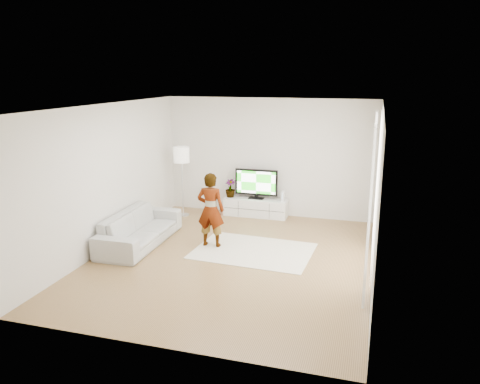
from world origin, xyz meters
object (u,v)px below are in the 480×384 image
(media_console, at_px, (256,207))
(rug, at_px, (253,251))
(sofa, at_px, (140,228))
(floor_lamp, at_px, (182,158))
(television, at_px, (256,183))
(player, at_px, (211,210))

(media_console, distance_m, rug, 2.33)
(sofa, relative_size, floor_lamp, 1.35)
(television, height_order, player, player)
(media_console, bearing_deg, rug, -76.75)
(floor_lamp, bearing_deg, television, 15.31)
(player, bearing_deg, sofa, 8.42)
(media_console, bearing_deg, television, 90.00)
(television, distance_m, player, 2.27)
(media_console, relative_size, television, 1.48)
(player, distance_m, floor_lamp, 2.33)
(rug, height_order, player, player)
(media_console, bearing_deg, player, -98.91)
(media_console, xyz_separation_m, rug, (0.53, -2.26, -0.21))
(sofa, bearing_deg, floor_lamp, -2.60)
(player, distance_m, sofa, 1.50)
(media_console, bearing_deg, sofa, -125.14)
(rug, bearing_deg, television, 103.10)
(television, xyz_separation_m, player, (-0.35, -2.24, -0.06))
(rug, relative_size, sofa, 0.99)
(floor_lamp, bearing_deg, player, -52.64)
(rug, bearing_deg, floor_lamp, 140.89)
(television, height_order, floor_lamp, floor_lamp)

